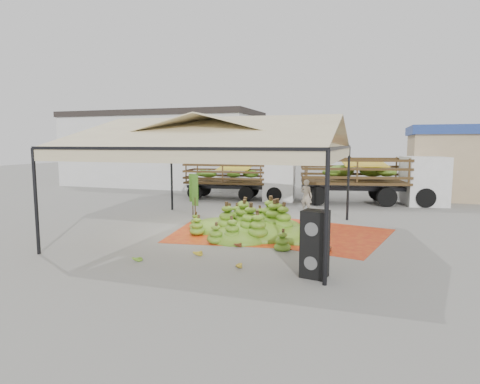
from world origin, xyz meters
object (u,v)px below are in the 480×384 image
(banana_heap, at_px, (257,218))
(truck_right, at_px, (377,175))
(vendor, at_px, (306,196))
(truck_left, at_px, (245,176))
(speaker_stack, at_px, (315,244))

(banana_heap, xyz_separation_m, truck_right, (3.94, 8.85, 0.95))
(vendor, bearing_deg, truck_right, -110.00)
(vendor, distance_m, truck_left, 5.31)
(vendor, height_order, truck_right, truck_right)
(vendor, bearing_deg, truck_left, -23.08)
(banana_heap, height_order, truck_left, truck_left)
(banana_heap, xyz_separation_m, vendor, (0.91, 4.90, 0.19))
(banana_heap, relative_size, truck_right, 0.70)
(speaker_stack, bearing_deg, truck_right, 95.09)
(speaker_stack, height_order, vendor, speaker_stack)
(truck_left, bearing_deg, vendor, -47.22)
(banana_heap, bearing_deg, vendor, 79.42)
(vendor, bearing_deg, banana_heap, 96.82)
(banana_heap, xyz_separation_m, truck_left, (-3.10, 8.33, 0.72))
(vendor, relative_size, truck_left, 0.24)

